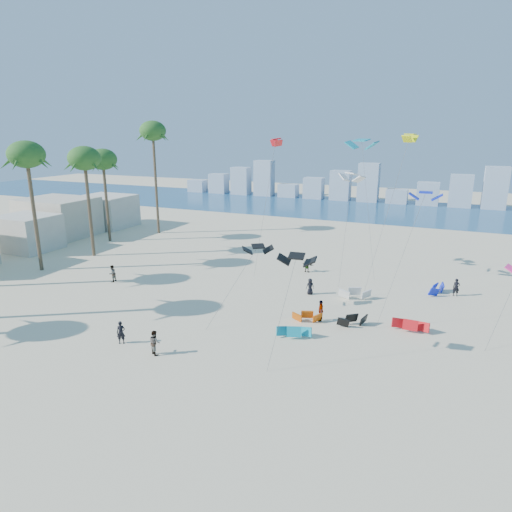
% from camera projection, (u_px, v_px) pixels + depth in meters
% --- Properties ---
extents(ground, '(220.00, 220.00, 0.00)m').
position_uv_depth(ground, '(104.00, 389.00, 26.64)').
color(ground, beige).
rests_on(ground, ground).
extents(ocean, '(220.00, 220.00, 0.00)m').
position_uv_depth(ocean, '(352.00, 208.00, 90.29)').
color(ocean, navy).
rests_on(ocean, ground).
extents(kitesurfer_near, '(0.74, 0.65, 1.69)m').
position_uv_depth(kitesurfer_near, '(121.00, 333.00, 32.13)').
color(kitesurfer_near, black).
rests_on(kitesurfer_near, ground).
extents(kitesurfer_mid, '(1.06, 0.99, 1.73)m').
position_uv_depth(kitesurfer_mid, '(155.00, 342.00, 30.60)').
color(kitesurfer_mid, gray).
rests_on(kitesurfer_mid, ground).
extents(kitesurfers_far, '(38.30, 13.16, 1.78)m').
position_uv_depth(kitesurfers_far, '(309.00, 290.00, 40.80)').
color(kitesurfers_far, black).
rests_on(kitesurfers_far, ground).
extents(grounded_kites, '(11.61, 17.02, 0.95)m').
position_uv_depth(grounded_kites, '(365.00, 310.00, 37.33)').
color(grounded_kites, '#0D8AA2').
rests_on(grounded_kites, ground).
extents(flying_kites, '(34.16, 26.11, 15.14)m').
position_uv_depth(flying_kites, '(384.00, 175.00, 39.92)').
color(flying_kites, black).
rests_on(flying_kites, ground).
extents(palm_row, '(9.26, 44.80, 16.47)m').
position_uv_depth(palm_row, '(29.00, 162.00, 46.61)').
color(palm_row, brown).
rests_on(palm_row, ground).
extents(beachfront_buildings, '(11.50, 43.00, 6.00)m').
position_uv_depth(beachfront_buildings, '(10.00, 230.00, 57.20)').
color(beachfront_buildings, beige).
rests_on(beachfront_buildings, ground).
extents(distant_skyline, '(85.00, 3.00, 8.40)m').
position_uv_depth(distant_skyline, '(356.00, 187.00, 98.76)').
color(distant_skyline, '#9EADBF').
rests_on(distant_skyline, ground).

